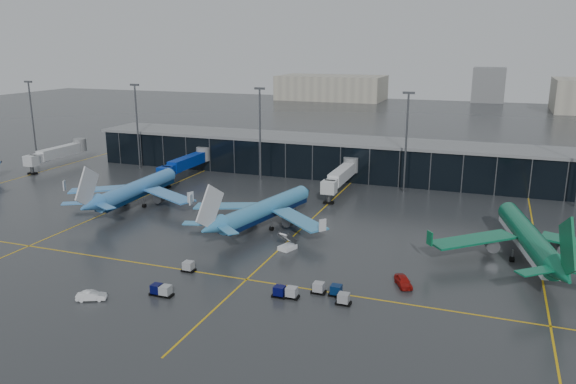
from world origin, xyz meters
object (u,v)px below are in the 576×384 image
(airliner_arkefly, at_px, (137,179))
(service_van_white, at_px, (91,296))
(mobile_airstair, at_px, (287,245))
(airliner_aer_lingus, at_px, (530,224))
(service_van_red, at_px, (403,281))
(airliner_klm_near, at_px, (266,198))
(baggage_carts, at_px, (259,289))

(airliner_arkefly, bearing_deg, service_van_white, -64.78)
(airliner_arkefly, relative_size, mobile_airstair, 10.56)
(airliner_arkefly, relative_size, airliner_aer_lingus, 0.95)
(airliner_aer_lingus, height_order, service_van_red, airliner_aer_lingus)
(service_van_red, bearing_deg, airliner_aer_lingus, 19.96)
(service_van_white, bearing_deg, airliner_klm_near, -40.13)
(airliner_klm_near, xyz_separation_m, airliner_aer_lingus, (50.36, -0.98, 0.44))
(mobile_airstair, relative_size, service_van_white, 0.86)
(airliner_arkefly, xyz_separation_m, baggage_carts, (46.06, -35.32, -5.33))
(baggage_carts, relative_size, mobile_airstair, 7.93)
(airliner_klm_near, height_order, mobile_airstair, airliner_klm_near)
(airliner_arkefly, bearing_deg, service_van_red, -22.55)
(mobile_airstair, bearing_deg, service_van_white, -103.94)
(baggage_carts, xyz_separation_m, service_van_white, (-22.43, -10.79, -0.04))
(airliner_aer_lingus, relative_size, service_van_red, 8.69)
(service_van_red, xyz_separation_m, service_van_white, (-42.74, -21.12, -0.10))
(airliner_arkefly, height_order, airliner_aer_lingus, airliner_aer_lingus)
(airliner_klm_near, height_order, service_van_white, airliner_klm_near)
(baggage_carts, bearing_deg, service_van_red, 26.96)
(airliner_klm_near, height_order, airliner_aer_lingus, airliner_aer_lingus)
(service_van_red, bearing_deg, airliner_klm_near, 121.01)
(airliner_arkefly, height_order, baggage_carts, airliner_arkefly)
(airliner_klm_near, relative_size, service_van_white, 8.91)
(airliner_arkefly, bearing_deg, airliner_klm_near, -9.46)
(airliner_klm_near, bearing_deg, airliner_aer_lingus, 11.43)
(service_van_red, bearing_deg, baggage_carts, -179.30)
(baggage_carts, height_order, mobile_airstair, mobile_airstair)
(baggage_carts, relative_size, service_van_white, 6.83)
(airliner_arkefly, relative_size, airliner_klm_near, 1.02)
(airliner_arkefly, height_order, service_van_red, airliner_arkefly)
(service_van_red, height_order, service_van_white, service_van_red)
(service_van_white, bearing_deg, service_van_red, -89.02)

